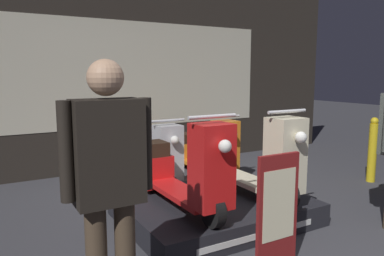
% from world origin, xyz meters
% --- Properties ---
extents(ground_plane, '(30.00, 30.00, 0.00)m').
position_xyz_m(ground_plane, '(0.00, 0.00, 0.00)').
color(ground_plane, '#38383D').
extents(shop_wall_back, '(8.04, 0.09, 3.20)m').
position_xyz_m(shop_wall_back, '(0.00, 3.75, 1.60)').
color(shop_wall_back, '#28231E').
rests_on(shop_wall_back, ground_plane).
extents(display_platform, '(1.89, 1.49, 0.23)m').
position_xyz_m(display_platform, '(-0.31, 1.12, 0.12)').
color(display_platform, black).
rests_on(display_platform, ground_plane).
extents(scooter_display_left, '(0.47, 1.62, 0.99)m').
position_xyz_m(scooter_display_left, '(-0.74, 1.05, 0.61)').
color(scooter_display_left, black).
rests_on(scooter_display_left, display_platform).
extents(scooter_display_right, '(0.47, 1.62, 0.99)m').
position_xyz_m(scooter_display_right, '(0.11, 1.05, 0.61)').
color(scooter_display_right, black).
rests_on(scooter_display_right, display_platform).
extents(scooter_backrow_0, '(0.47, 1.62, 0.99)m').
position_xyz_m(scooter_backrow_0, '(-0.36, 2.65, 0.38)').
color(scooter_backrow_0, black).
rests_on(scooter_backrow_0, ground_plane).
extents(scooter_backrow_1, '(0.47, 1.62, 0.99)m').
position_xyz_m(scooter_backrow_1, '(0.53, 2.65, 0.38)').
color(scooter_backrow_1, black).
rests_on(scooter_backrow_1, ground_plane).
extents(person_left_browsing, '(0.56, 0.23, 1.65)m').
position_xyz_m(person_left_browsing, '(-1.80, 0.02, 0.96)').
color(person_left_browsing, '#473828').
rests_on(person_left_browsing, ground_plane).
extents(price_sign_board, '(0.40, 0.04, 0.95)m').
position_xyz_m(price_sign_board, '(-0.46, 0.00, 0.48)').
color(price_sign_board, maroon).
rests_on(price_sign_board, ground_plane).
extents(street_bollard, '(0.12, 0.12, 0.95)m').
position_xyz_m(street_bollard, '(2.46, 1.18, 0.47)').
color(street_bollard, gold).
rests_on(street_bollard, ground_plane).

